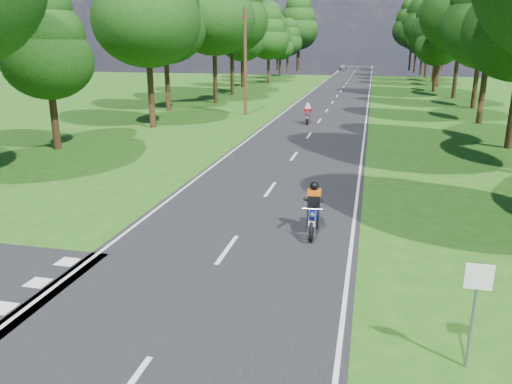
# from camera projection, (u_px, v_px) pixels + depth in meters

# --- Properties ---
(ground) EXTENTS (160.00, 160.00, 0.00)m
(ground) POSITION_uv_depth(u_px,v_px,m) (204.00, 283.00, 11.76)
(ground) COLOR #1F5112
(ground) RESTS_ON ground
(main_road) EXTENTS (7.00, 140.00, 0.02)m
(main_road) POSITION_uv_depth(u_px,v_px,m) (341.00, 91.00, 58.44)
(main_road) COLOR black
(main_road) RESTS_ON ground
(road_markings) EXTENTS (7.40, 140.00, 0.01)m
(road_markings) POSITION_uv_depth(u_px,v_px,m) (338.00, 92.00, 56.72)
(road_markings) COLOR silver
(road_markings) RESTS_ON main_road
(treeline) EXTENTS (40.00, 115.35, 14.78)m
(treeline) POSITION_uv_depth(u_px,v_px,m) (360.00, 20.00, 65.17)
(treeline) COLOR black
(treeline) RESTS_ON ground
(telegraph_pole) EXTENTS (1.20, 0.26, 8.00)m
(telegraph_pole) POSITION_uv_depth(u_px,v_px,m) (245.00, 61.00, 38.02)
(telegraph_pole) COLOR #382616
(telegraph_pole) RESTS_ON ground
(road_sign) EXTENTS (0.45, 0.07, 2.00)m
(road_sign) POSITION_uv_depth(u_px,v_px,m) (476.00, 299.00, 8.32)
(road_sign) COLOR slate
(road_sign) RESTS_ON ground
(rider_near_blue) EXTENTS (0.72, 1.85, 1.52)m
(rider_near_blue) POSITION_uv_depth(u_px,v_px,m) (313.00, 208.00, 14.67)
(rider_near_blue) COLOR #0D1895
(rider_near_blue) RESTS_ON main_road
(rider_far_red) EXTENTS (0.74, 1.76, 1.42)m
(rider_far_red) POSITION_uv_depth(u_px,v_px,m) (308.00, 113.00, 34.67)
(rider_far_red) COLOR maroon
(rider_far_red) RESTS_ON main_road
(distant_car) EXTENTS (1.61, 3.64, 1.22)m
(distant_car) POSITION_uv_depth(u_px,v_px,m) (343.00, 67.00, 103.22)
(distant_car) COLOR #A8AAAF
(distant_car) RESTS_ON main_road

